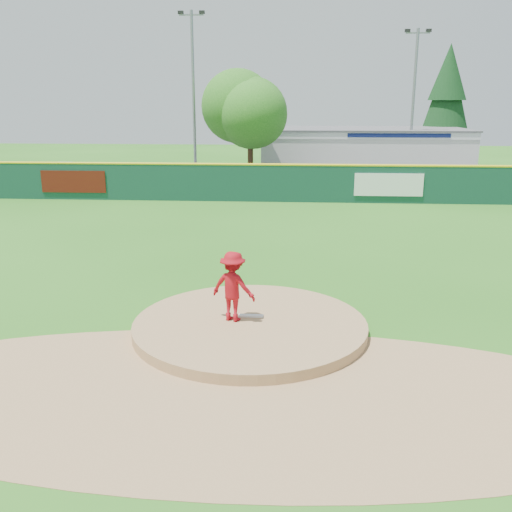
# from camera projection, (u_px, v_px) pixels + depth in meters

# --- Properties ---
(ground) EXTENTS (120.00, 120.00, 0.00)m
(ground) POSITION_uv_depth(u_px,v_px,m) (250.00, 331.00, 13.49)
(ground) COLOR #286B19
(ground) RESTS_ON ground
(pitchers_mound) EXTENTS (5.50, 5.50, 0.50)m
(pitchers_mound) POSITION_uv_depth(u_px,v_px,m) (250.00, 331.00, 13.49)
(pitchers_mound) COLOR #9E774C
(pitchers_mound) RESTS_ON ground
(pitching_rubber) EXTENTS (0.60, 0.15, 0.04)m
(pitching_rubber) POSITION_uv_depth(u_px,v_px,m) (251.00, 316.00, 13.71)
(pitching_rubber) COLOR white
(pitching_rubber) RESTS_ON pitchers_mound
(infield_dirt_arc) EXTENTS (15.40, 15.40, 0.01)m
(infield_dirt_arc) POSITION_uv_depth(u_px,v_px,m) (237.00, 393.00, 10.60)
(infield_dirt_arc) COLOR #9E774C
(infield_dirt_arc) RESTS_ON ground
(parking_lot) EXTENTS (44.00, 16.00, 0.02)m
(parking_lot) POSITION_uv_depth(u_px,v_px,m) (282.00, 180.00, 39.48)
(parking_lot) COLOR #38383A
(parking_lot) RESTS_ON ground
(pitcher) EXTENTS (1.23, 0.96, 1.67)m
(pitcher) POSITION_uv_depth(u_px,v_px,m) (233.00, 286.00, 13.29)
(pitcher) COLOR #9D0D16
(pitcher) RESTS_ON pitchers_mound
(van) EXTENTS (4.70, 3.55, 1.19)m
(van) POSITION_uv_depth(u_px,v_px,m) (355.00, 177.00, 36.25)
(van) COLOR white
(van) RESTS_ON parking_lot
(pool_building_grp) EXTENTS (15.20, 8.20, 3.31)m
(pool_building_grp) POSITION_uv_depth(u_px,v_px,m) (362.00, 150.00, 43.44)
(pool_building_grp) COLOR silver
(pool_building_grp) RESTS_ON ground
(fence_banners) EXTENTS (20.69, 0.04, 1.20)m
(fence_banners) POSITION_uv_depth(u_px,v_px,m) (228.00, 183.00, 30.66)
(fence_banners) COLOR #58160C
(fence_banners) RESTS_ON ground
(playground_slide) EXTENTS (0.96, 2.70, 1.49)m
(playground_slide) POSITION_uv_depth(u_px,v_px,m) (63.00, 174.00, 36.52)
(playground_slide) COLOR blue
(playground_slide) RESTS_ON ground
(outfield_fence) EXTENTS (40.00, 0.14, 2.07)m
(outfield_fence) POSITION_uv_depth(u_px,v_px,m) (277.00, 182.00, 30.53)
(outfield_fence) COLOR #123D2F
(outfield_fence) RESTS_ON ground
(deciduous_tree) EXTENTS (5.60, 5.60, 7.36)m
(deciduous_tree) POSITION_uv_depth(u_px,v_px,m) (250.00, 113.00, 36.50)
(deciduous_tree) COLOR #382314
(deciduous_tree) RESTS_ON ground
(conifer_tree) EXTENTS (4.40, 4.40, 9.50)m
(conifer_tree) POSITION_uv_depth(u_px,v_px,m) (447.00, 98.00, 45.80)
(conifer_tree) COLOR #382314
(conifer_tree) RESTS_ON ground
(light_pole_left) EXTENTS (1.75, 0.25, 11.00)m
(light_pole_left) POSITION_uv_depth(u_px,v_px,m) (193.00, 89.00, 38.30)
(light_pole_left) COLOR gray
(light_pole_left) RESTS_ON ground
(light_pole_right) EXTENTS (1.75, 0.25, 10.00)m
(light_pole_right) POSITION_uv_depth(u_px,v_px,m) (413.00, 97.00, 39.34)
(light_pole_right) COLOR gray
(light_pole_right) RESTS_ON ground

